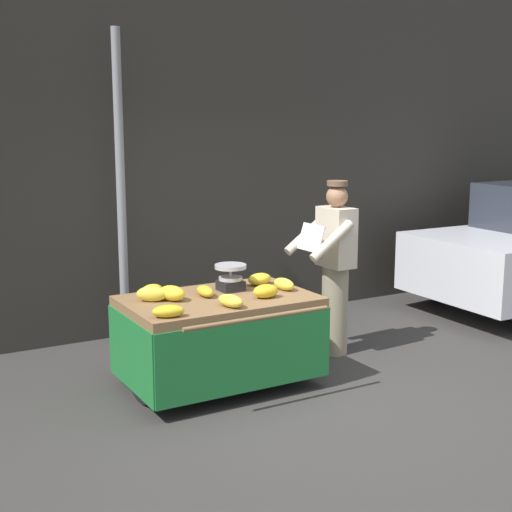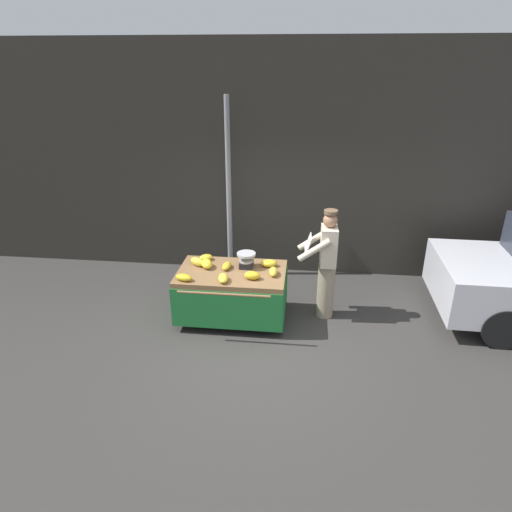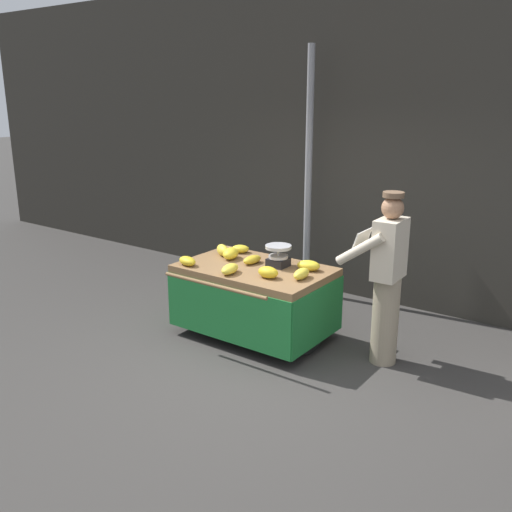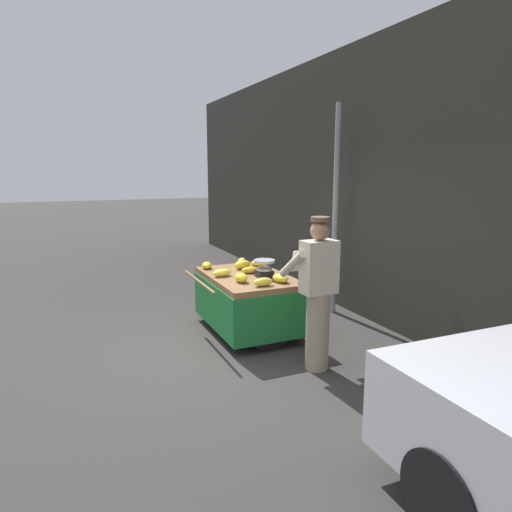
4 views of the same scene
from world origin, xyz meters
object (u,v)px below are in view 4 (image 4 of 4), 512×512
(banana_bunch_6, at_px, (280,278))
(banana_bunch_7, at_px, (258,263))
(weighing_scale, at_px, (264,268))
(banana_bunch_3, at_px, (250,270))
(banana_cart, at_px, (248,291))
(banana_bunch_1, at_px, (241,278))
(banana_bunch_5, at_px, (242,262))
(vendor_person, at_px, (318,293))
(banana_bunch_2, at_px, (207,265))
(banana_bunch_0, at_px, (263,282))
(banana_bunch_4, at_px, (222,273))
(street_pole, at_px, (335,211))
(banana_bunch_8, at_px, (243,265))

(banana_bunch_6, distance_m, banana_bunch_7, 1.00)
(weighing_scale, height_order, banana_bunch_3, weighing_scale)
(banana_cart, distance_m, banana_bunch_1, 0.49)
(weighing_scale, bearing_deg, banana_bunch_5, -178.44)
(banana_bunch_3, relative_size, vendor_person, 0.15)
(banana_bunch_2, bearing_deg, banana_bunch_3, 40.60)
(banana_bunch_2, bearing_deg, vendor_person, 17.38)
(banana_bunch_0, distance_m, banana_bunch_7, 1.16)
(banana_bunch_5, bearing_deg, banana_cart, -13.92)
(banana_bunch_2, distance_m, banana_bunch_6, 1.30)
(banana_bunch_1, bearing_deg, banana_bunch_4, -163.43)
(banana_cart, height_order, banana_bunch_4, banana_bunch_4)
(street_pole, relative_size, banana_cart, 1.96)
(banana_bunch_2, height_order, banana_bunch_4, banana_bunch_4)
(street_pole, height_order, banana_bunch_3, street_pole)
(weighing_scale, xyz_separation_m, banana_bunch_6, (0.34, 0.07, -0.06))
(banana_bunch_1, distance_m, vendor_person, 1.16)
(banana_bunch_4, relative_size, banana_bunch_5, 1.04)
(banana_bunch_1, bearing_deg, banana_bunch_5, 157.68)
(banana_bunch_3, bearing_deg, banana_bunch_7, 143.71)
(banana_bunch_7, xyz_separation_m, banana_bunch_8, (0.07, -0.27, 0.02))
(banana_cart, relative_size, banana_bunch_1, 7.18)
(banana_bunch_8, bearing_deg, banana_bunch_0, -7.89)
(banana_bunch_0, height_order, banana_bunch_7, banana_bunch_0)
(banana_bunch_2, xyz_separation_m, vendor_person, (2.01, 0.63, 0.03))
(banana_bunch_2, height_order, vendor_person, vendor_person)
(banana_bunch_0, bearing_deg, banana_bunch_1, -149.33)
(banana_cart, xyz_separation_m, banana_bunch_6, (0.53, 0.22, 0.28))
(banana_bunch_7, bearing_deg, banana_bunch_0, -20.63)
(banana_cart, relative_size, banana_bunch_6, 6.57)
(banana_bunch_0, xyz_separation_m, banana_bunch_7, (-1.08, 0.41, -0.01))
(banana_bunch_0, relative_size, banana_bunch_6, 1.04)
(weighing_scale, bearing_deg, banana_bunch_2, -146.83)
(street_pole, distance_m, banana_cart, 1.88)
(banana_bunch_4, bearing_deg, weighing_scale, 62.35)
(banana_bunch_4, xyz_separation_m, banana_bunch_8, (-0.33, 0.43, 0.01))
(street_pole, height_order, vendor_person, street_pole)
(weighing_scale, bearing_deg, street_pole, 109.13)
(banana_cart, height_order, banana_bunch_1, banana_bunch_1)
(banana_bunch_3, bearing_deg, vendor_person, 6.66)
(banana_bunch_4, bearing_deg, banana_bunch_3, 93.33)
(banana_bunch_2, xyz_separation_m, banana_bunch_3, (0.53, 0.46, -0.00))
(banana_bunch_3, xyz_separation_m, vendor_person, (1.48, 0.17, 0.03))
(weighing_scale, height_order, vendor_person, vendor_person)
(vendor_person, bearing_deg, banana_bunch_8, -174.69)
(banana_bunch_0, relative_size, vendor_person, 0.15)
(banana_bunch_3, height_order, vendor_person, vendor_person)
(banana_bunch_3, bearing_deg, street_pole, 97.73)
(street_pole, xyz_separation_m, banana_bunch_0, (0.91, -1.62, -0.73))
(banana_bunch_1, distance_m, banana_bunch_4, 0.41)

